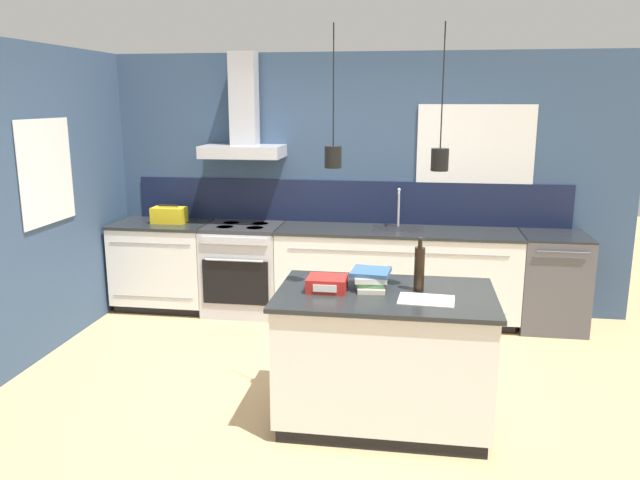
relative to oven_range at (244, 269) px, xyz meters
The scene contains 13 objects.
ground_plane 2.02m from the oven_range, 58.77° to the right, with size 16.00×16.00×0.00m, color tan.
wall_back 1.35m from the oven_range, 18.18° to the left, with size 5.60×2.43×2.60m.
wall_left 1.92m from the oven_range, 144.91° to the right, with size 0.08×3.80×2.60m.
counter_run_left 0.86m from the oven_range, behind, with size 0.97×0.64×0.91m.
counter_run_sink 1.55m from the oven_range, ahead, with size 2.35×0.64×1.29m.
oven_range is the anchor object (origin of this frame).
dishwasher 3.02m from the oven_range, ahead, with size 0.61×0.65×0.91m.
kitchen_island 2.55m from the oven_range, 52.98° to the right, with size 1.43×0.89×0.91m.
bottle_on_island 2.70m from the oven_range, 48.35° to the right, with size 0.07×0.07×0.36m.
book_stack 2.47m from the oven_range, 53.69° to the right, with size 0.27×0.35×0.13m.
red_supply_box 2.40m from the oven_range, 60.73° to the right, with size 0.26×0.22×0.09m.
paper_pile 2.84m from the oven_range, 50.27° to the right, with size 0.36×0.27×0.01m.
yellow_toolbox 0.94m from the oven_range, behind, with size 0.34×0.18×0.19m.
Camera 1 is at (0.68, -4.27, 2.14)m, focal length 35.00 mm.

